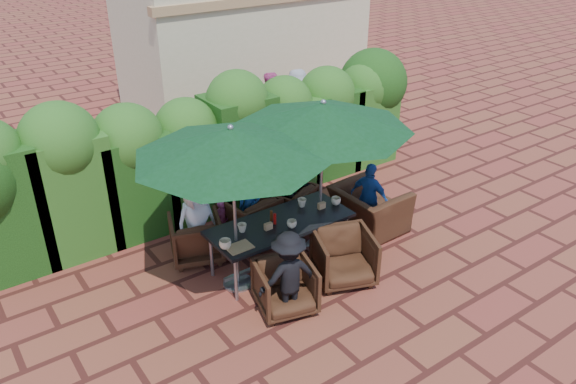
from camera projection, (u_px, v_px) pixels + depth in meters
ground at (291, 262)px, 8.63m from camera, size 80.00×80.00×0.00m
dining_table at (280, 226)px, 8.28m from camera, size 2.17×0.90×0.75m
umbrella_left at (231, 143)px, 7.13m from camera, size 2.61×2.61×2.46m
umbrella_right at (323, 116)px, 8.00m from camera, size 2.63×2.63×2.46m
chair_far_left at (196, 236)px, 8.58m from camera, size 0.95×0.92×0.78m
chair_far_mid at (249, 214)px, 9.13m from camera, size 0.90×0.85×0.82m
chair_far_right at (289, 203)px, 9.52m from camera, size 0.96×0.94×0.77m
chair_near_left at (285, 285)px, 7.50m from camera, size 0.90×0.87×0.77m
chair_near_right at (344, 255)px, 8.07m from camera, size 1.03×1.00×0.83m
chair_end_right at (370, 202)px, 9.31m from camera, size 0.76×1.15×0.99m
adult_far_left at (196, 221)px, 8.42m from camera, size 0.70×0.46×1.35m
adult_far_mid at (251, 204)px, 9.06m from camera, size 0.48×0.42×1.18m
adult_far_right at (293, 190)px, 9.45m from camera, size 0.64×0.45×1.23m
adult_near_left at (288, 275)px, 7.27m from camera, size 0.86×0.51×1.27m
adult_end_right at (369, 197)px, 9.24m from camera, size 0.53×0.77×1.20m
child_left at (223, 221)px, 9.00m from camera, size 0.32×0.28×0.76m
child_right at (271, 205)px, 9.45m from camera, size 0.28×0.23×0.76m
pedestrian_a at (237, 114)px, 12.23m from camera, size 1.58×0.88×1.61m
pedestrian_b at (269, 108)px, 12.59m from camera, size 0.77×0.48×1.60m
pedestrian_c at (297, 103)px, 12.97m from camera, size 1.08×0.70×1.56m
cup_a at (225, 244)px, 7.59m from camera, size 0.17×0.17×0.13m
cup_b at (242, 228)px, 7.98m from camera, size 0.13×0.13×0.13m
cup_c at (292, 224)px, 8.08m from camera, size 0.15×0.15×0.11m
cup_d at (302, 203)px, 8.63m from camera, size 0.14×0.14×0.13m
cup_e at (336, 201)px, 8.69m from camera, size 0.15×0.15×0.12m
ketchup_bottle at (275, 219)px, 8.16m from camera, size 0.04×0.04×0.17m
sauce_bottle at (271, 216)px, 8.24m from camera, size 0.04×0.04×0.17m
serving_tray at (239, 247)px, 7.63m from camera, size 0.35×0.25×0.02m
number_block_left at (268, 226)px, 8.04m from camera, size 0.12×0.06×0.10m
number_block_right at (322, 206)px, 8.58m from camera, size 0.12×0.06×0.10m
hedge_wall at (201, 140)px, 9.58m from camera, size 9.10×1.60×2.43m
building at (244, 43)px, 14.73m from camera, size 6.20×3.08×3.20m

